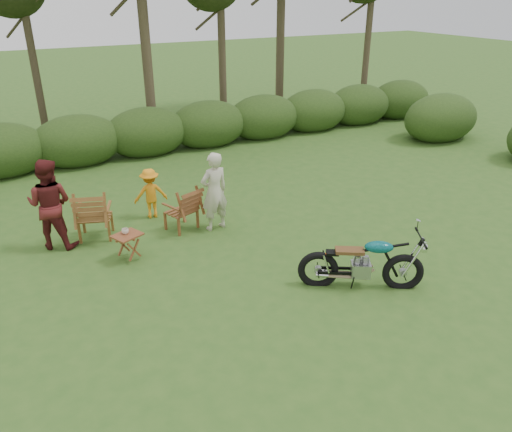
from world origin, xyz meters
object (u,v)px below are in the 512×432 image
lawn_chair_right (182,228)px  side_table (129,247)px  adult_a (216,228)px  motorcycle (359,286)px  lawn_chair_left (98,237)px  child (153,217)px  adult_b (58,246)px  cup (125,231)px

lawn_chair_right → side_table: side_table is taller
lawn_chair_right → adult_a: size_ratio=0.57×
motorcycle → lawn_chair_right: 3.96m
side_table → lawn_chair_left: bearing=105.4°
lawn_chair_left → child: child is taller
lawn_chair_right → adult_b: bearing=-30.6°
side_table → child: bearing=59.9°
motorcycle → child: (-2.25, 4.35, 0.00)m
adult_b → child: 2.10m
side_table → adult_b: (-1.11, 1.20, -0.26)m
lawn_chair_right → adult_b: (-2.42, 0.43, 0.00)m
side_table → child: child is taller
motorcycle → cup: bearing=170.7°
adult_a → motorcycle: bearing=103.5°
lawn_chair_left → cup: bearing=124.7°
side_table → adult_a: adult_a is taller
lawn_chair_right → child: size_ratio=0.85×
side_table → cup: size_ratio=4.14×
motorcycle → adult_a: bearing=143.0°
child → motorcycle: bearing=123.6°
child → adult_b: bearing=18.2°
lawn_chair_right → child: (-0.36, 0.87, 0.00)m
cup → adult_a: size_ratio=0.08×
lawn_chair_left → lawn_chair_right: bearing=-175.8°
adult_a → lawn_chair_right: bearing=-34.8°
cup → adult_b: (-1.09, 1.15, -0.56)m
lawn_chair_left → side_table: lawn_chair_left is taller
motorcycle → adult_b: bearing=169.1°
cup → adult_b: bearing=133.5°
side_table → adult_b: bearing=132.7°
lawn_chair_right → side_table: 1.54m
motorcycle → adult_b: adult_b is taller
lawn_chair_left → motorcycle: bearing=151.4°
adult_b → lawn_chair_right: bearing=-159.0°
cup → lawn_chair_left: bearing=105.2°
lawn_chair_left → adult_b: (-0.77, -0.02, 0.00)m
side_table → adult_b: size_ratio=0.29×
lawn_chair_left → adult_b: size_ratio=0.59×
cup → motorcycle: bearing=-40.7°
side_table → child: (0.95, 1.64, -0.26)m
lawn_chair_left → child: bearing=-142.4°
lawn_chair_left → side_table: bearing=124.9°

